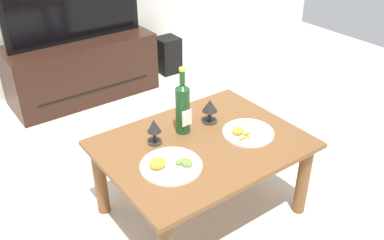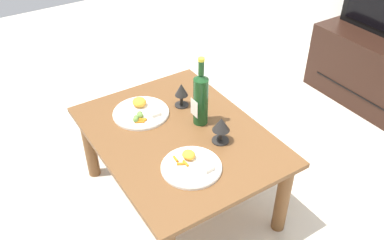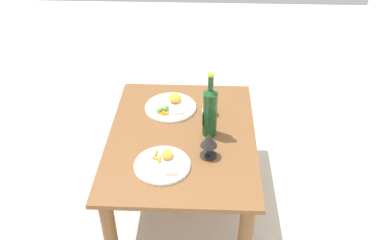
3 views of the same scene
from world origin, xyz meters
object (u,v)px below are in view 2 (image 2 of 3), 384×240
(wine_bottle, at_px, (201,97))
(dining_table, at_px, (179,146))
(dinner_plate_right, at_px, (192,166))
(goblet_left, at_px, (181,91))
(dinner_plate_left, at_px, (141,112))
(goblet_right, at_px, (221,126))

(wine_bottle, bearing_deg, dining_table, -82.34)
(dining_table, distance_m, wine_bottle, 0.28)
(dinner_plate_right, bearing_deg, goblet_left, 153.67)
(wine_bottle, relative_size, dinner_plate_right, 1.35)
(dinner_plate_left, bearing_deg, goblet_right, 28.32)
(wine_bottle, height_order, dinner_plate_right, wine_bottle)
(goblet_left, height_order, dinner_plate_left, goblet_left)
(wine_bottle, relative_size, goblet_left, 2.70)
(goblet_left, relative_size, goblet_right, 1.01)
(dinner_plate_right, bearing_deg, dining_table, 162.46)
(goblet_right, relative_size, dinner_plate_left, 0.46)
(dining_table, height_order, wine_bottle, wine_bottle)
(wine_bottle, xyz_separation_m, dinner_plate_left, (-0.23, -0.22, -0.14))
(dinner_plate_left, bearing_deg, dinner_plate_right, 0.17)
(wine_bottle, height_order, dinner_plate_left, wine_bottle)
(goblet_right, bearing_deg, goblet_left, -180.00)
(dining_table, relative_size, goblet_left, 7.47)
(dining_table, distance_m, dinner_plate_left, 0.28)
(goblet_left, bearing_deg, dinner_plate_left, -102.68)
(goblet_left, distance_m, dinner_plate_left, 0.24)
(dinner_plate_left, height_order, dinner_plate_right, dinner_plate_left)
(wine_bottle, relative_size, goblet_right, 2.72)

